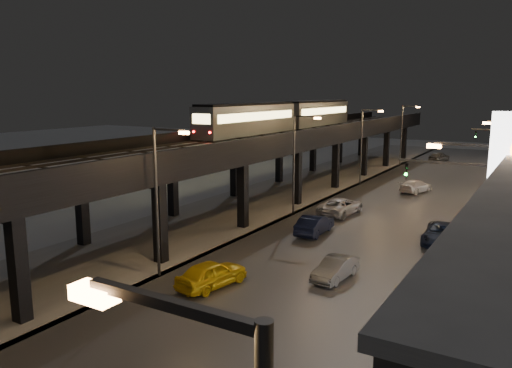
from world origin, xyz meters
The scene contains 22 objects.
road_surface centered at (7.50, 35.00, 0.03)m, with size 17.00×120.00×0.06m, color #46474D.
under_viaduct_pavement centered at (-6.00, 35.00, 0.03)m, with size 11.00×120.00×0.06m, color #9FA1A8.
elevated_viaduct centered at (-6.00, 31.84, 5.62)m, with size 9.00×100.00×6.30m.
viaduct_trackbed centered at (-6.01, 31.97, 6.39)m, with size 8.40×100.00×0.32m.
viaduct_parapet_streetside centered at (-1.65, 32.00, 6.85)m, with size 0.30×100.00×1.10m, color black.
viaduct_parapet_far centered at (-10.35, 32.00, 6.85)m, with size 0.30×100.00×1.10m, color black.
streetlight_left_1 centered at (-0.43, 13.00, 5.24)m, with size 2.57×0.28×9.00m.
streetlight_right_1 centered at (16.73, 13.00, 5.24)m, with size 2.56×0.28×9.00m.
streetlight_left_2 centered at (-0.43, 31.00, 5.24)m, with size 2.57×0.28×9.00m.
streetlight_right_2 centered at (16.73, 31.00, 5.24)m, with size 2.56×0.28×9.00m.
streetlight_left_3 centered at (-0.43, 49.00, 5.24)m, with size 2.57×0.28×9.00m.
streetlight_left_4 centered at (-0.43, 67.00, 5.24)m, with size 2.57×0.28×9.00m.
traffic_light_rig_a centered at (15.84, 22.00, 4.50)m, with size 6.10×0.34×7.00m.
subway_train centered at (-8.50, 44.50, 8.23)m, with size 2.73×33.53×3.25m.
car_taxi centered at (3.08, 13.22, 0.77)m, with size 1.81×4.51×1.54m, color yellow.
car_near_white centered at (3.65, 26.06, 0.76)m, with size 1.62×4.64×1.53m, color black.
car_mid_silver centered at (3.02, 33.17, 0.76)m, with size 2.52×5.46×1.52m, color silver.
car_mid_dark centered at (6.41, 46.96, 0.68)m, with size 1.91×4.71×1.37m, color white.
car_far_white centered at (3.58, 74.22, 0.77)m, with size 1.81×4.51×1.54m, color #595A5B.
car_onc_silver centered at (8.66, 17.95, 0.64)m, with size 1.36×3.91×1.29m, color #4F545C.
car_onc_dark centered at (12.66, 28.54, 0.73)m, with size 2.41×5.24×1.46m, color #131D39.
car_onc_red centered at (13.94, 66.77, 0.77)m, with size 1.81×4.50×1.53m, color black.
Camera 1 is at (19.07, -8.59, 11.01)m, focal length 35.00 mm.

